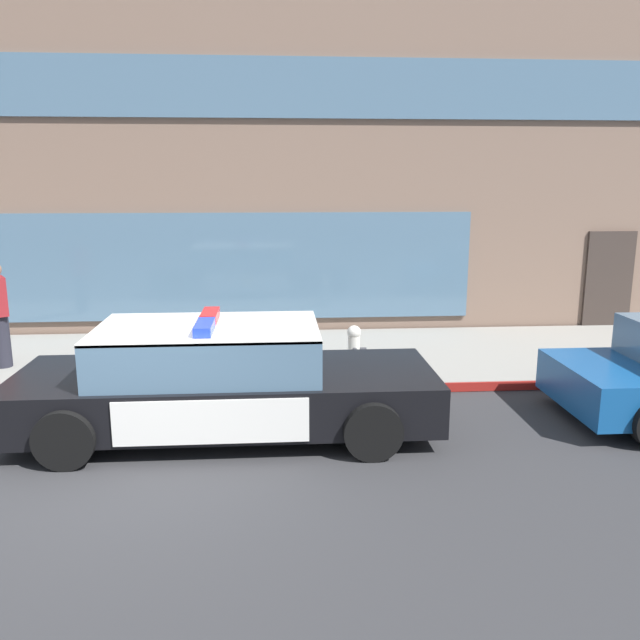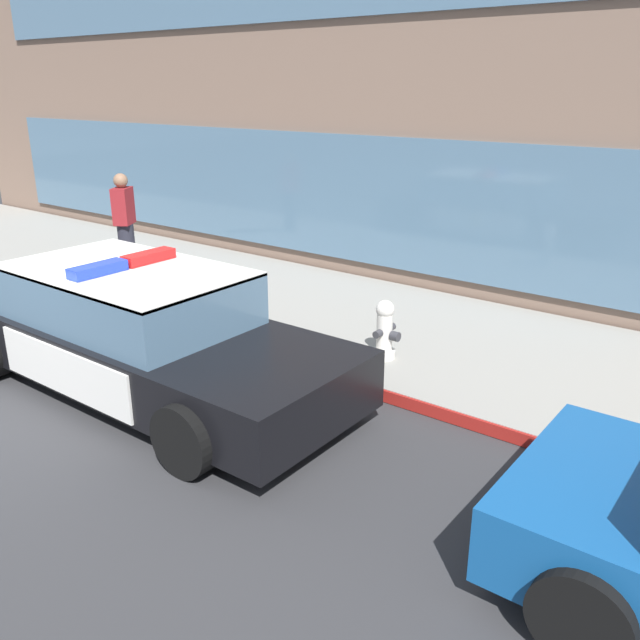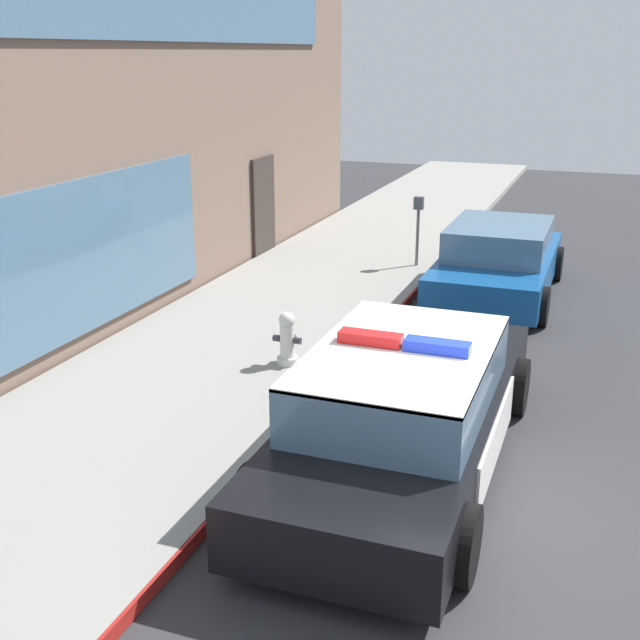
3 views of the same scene
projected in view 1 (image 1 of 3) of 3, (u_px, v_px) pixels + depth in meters
name	position (u px, v px, depth m)	size (l,w,h in m)	color
ground	(126.00, 476.00, 6.91)	(48.00, 48.00, 0.00)	#303033
sidewalk	(181.00, 360.00, 11.10)	(48.00, 3.58, 0.15)	gray
curb_red_paint	(164.00, 394.00, 9.34)	(28.80, 0.04, 0.14)	maroon
storefront_building	(250.00, 171.00, 16.46)	(24.82, 8.69, 6.67)	#7A6051
police_cruiser	(221.00, 381.00, 7.98)	(5.17, 2.09, 1.49)	black
fire_hydrant	(354.00, 349.00, 10.19)	(0.34, 0.39, 0.73)	silver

